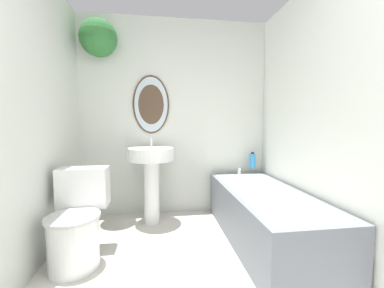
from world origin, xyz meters
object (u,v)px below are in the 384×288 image
(bathtub, at_px, (264,215))
(shampoo_bottle, at_px, (252,160))
(toilet, at_px, (77,222))
(pedestal_sink, at_px, (151,168))

(bathtub, xyz_separation_m, shampoo_bottle, (0.18, 0.76, 0.40))
(bathtub, bearing_deg, toilet, -176.31)
(bathtub, bearing_deg, shampoo_bottle, 76.45)
(bathtub, height_order, shampoo_bottle, shampoo_bottle)
(pedestal_sink, height_order, bathtub, pedestal_sink)
(toilet, bearing_deg, shampoo_bottle, 25.14)
(pedestal_sink, bearing_deg, toilet, -129.95)
(pedestal_sink, distance_m, bathtub, 1.28)
(pedestal_sink, height_order, shampoo_bottle, pedestal_sink)
(toilet, bearing_deg, bathtub, 3.69)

